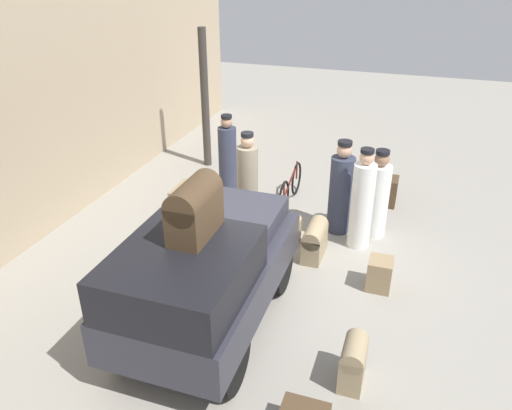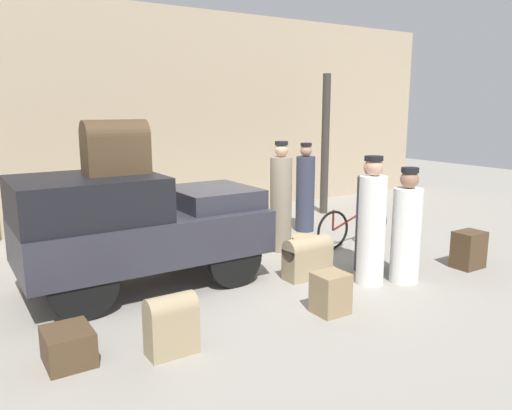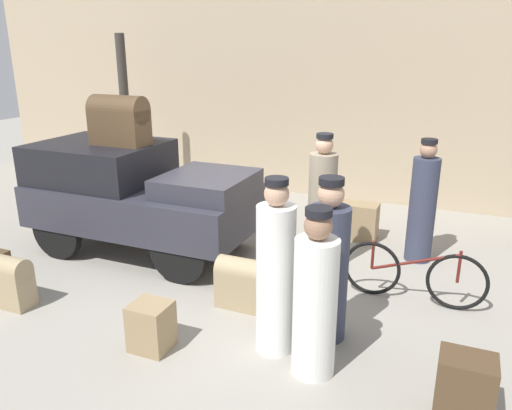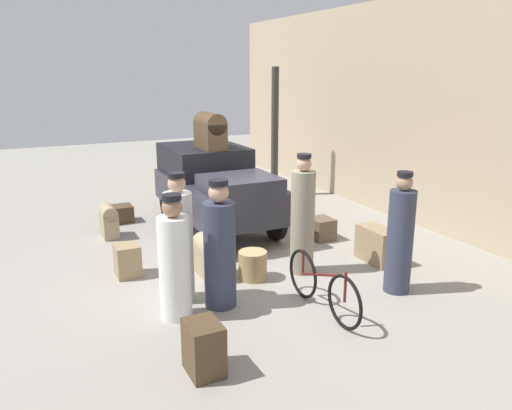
% 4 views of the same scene
% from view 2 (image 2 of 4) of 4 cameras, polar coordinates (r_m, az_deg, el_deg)
% --- Properties ---
extents(ground_plane, '(30.00, 30.00, 0.00)m').
position_cam_2_polar(ground_plane, '(7.66, -0.45, -7.40)').
color(ground_plane, gray).
extents(station_building_facade, '(16.00, 0.15, 4.50)m').
position_cam_2_polar(station_building_facade, '(10.92, -12.17, 9.97)').
color(station_building_facade, tan).
rests_on(station_building_facade, ground).
extents(canopy_pillar_right, '(0.18, 0.18, 3.15)m').
position_cam_2_polar(canopy_pillar_right, '(11.51, 7.91, 6.81)').
color(canopy_pillar_right, '#38332D').
rests_on(canopy_pillar_right, ground).
extents(truck, '(3.25, 1.62, 1.58)m').
position_cam_2_polar(truck, '(6.91, -13.75, -2.09)').
color(truck, black).
rests_on(truck, ground).
extents(bicycle, '(1.66, 0.04, 0.73)m').
position_cam_2_polar(bicycle, '(9.02, 11.10, -2.38)').
color(bicycle, black).
rests_on(bicycle, ground).
extents(wicker_basket, '(0.43, 0.43, 0.43)m').
position_cam_2_polar(wicker_basket, '(7.93, 5.65, -5.15)').
color(wicker_basket, tan).
rests_on(wicker_basket, ground).
extents(porter_lifting_near_truck, '(0.38, 0.38, 1.79)m').
position_cam_2_polar(porter_lifting_near_truck, '(7.05, 13.09, -2.38)').
color(porter_lifting_near_truck, white).
rests_on(porter_lifting_near_truck, ground).
extents(porter_standing_middle, '(0.37, 0.37, 1.75)m').
position_cam_2_polar(porter_standing_middle, '(9.87, 5.65, 1.60)').
color(porter_standing_middle, '#33384C').
rests_on(porter_standing_middle, ground).
extents(porter_with_bicycle, '(0.37, 0.37, 1.88)m').
position_cam_2_polar(porter_with_bicycle, '(8.46, 2.86, 0.46)').
color(porter_with_bicycle, gray).
rests_on(porter_with_bicycle, ground).
extents(porter_carrying_trunk, '(0.40, 0.40, 1.63)m').
position_cam_2_polar(porter_carrying_trunk, '(7.27, 16.81, -2.86)').
color(porter_carrying_trunk, white).
rests_on(porter_carrying_trunk, ground).
extents(conductor_in_dark_uniform, '(0.43, 0.43, 1.73)m').
position_cam_2_polar(conductor_in_dark_uniform, '(7.63, 12.93, -1.62)').
color(conductor_in_dark_uniform, '#33384C').
rests_on(conductor_in_dark_uniform, ground).
extents(suitcase_tan_flat, '(0.46, 0.39, 0.40)m').
position_cam_2_polar(suitcase_tan_flat, '(8.99, -7.64, -3.31)').
color(suitcase_tan_flat, brown).
rests_on(suitcase_tan_flat, ground).
extents(suitcase_small_leather, '(0.45, 0.35, 0.57)m').
position_cam_2_polar(suitcase_small_leather, '(8.34, 23.13, -4.71)').
color(suitcase_small_leather, '#4C3823').
rests_on(suitcase_small_leather, ground).
extents(trunk_wicker_pale, '(0.39, 0.36, 0.50)m').
position_cam_2_polar(trunk_wicker_pale, '(6.13, 8.52, -9.93)').
color(trunk_wicker_pale, '#937A56').
rests_on(trunk_wicker_pale, ground).
extents(trunk_umber_medium, '(0.72, 0.37, 0.58)m').
position_cam_2_polar(trunk_umber_medium, '(9.77, -0.88, -1.52)').
color(trunk_umber_medium, '#937A56').
rests_on(trunk_umber_medium, ground).
extents(trunk_barrel_dark, '(0.70, 0.31, 0.61)m').
position_cam_2_polar(trunk_barrel_dark, '(7.25, 5.91, -5.88)').
color(trunk_barrel_dark, '#9E8966').
rests_on(trunk_barrel_dark, ground).
extents(suitcase_black_upright, '(0.50, 0.28, 0.62)m').
position_cam_2_polar(suitcase_black_upright, '(5.17, -9.66, -13.13)').
color(suitcase_black_upright, '#9E8966').
rests_on(suitcase_black_upright, ground).
extents(trunk_large_brown, '(0.44, 0.51, 0.34)m').
position_cam_2_polar(trunk_large_brown, '(5.32, -20.67, -14.87)').
color(trunk_large_brown, '#4C3823').
rests_on(trunk_large_brown, ground).
extents(trunk_on_truck_roof, '(0.81, 0.40, 0.70)m').
position_cam_2_polar(trunk_on_truck_roof, '(6.69, -15.74, 6.48)').
color(trunk_on_truck_roof, '#4C3823').
rests_on(trunk_on_truck_roof, truck).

